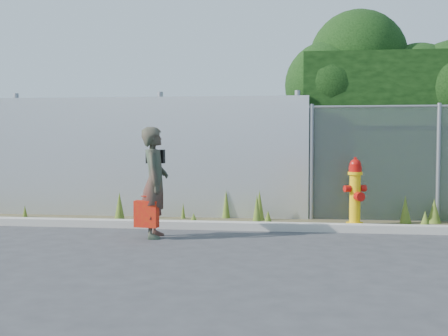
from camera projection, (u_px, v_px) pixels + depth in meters
name	position (u px, v px, depth m)	size (l,w,h in m)	color
ground	(234.00, 253.00, 7.09)	(80.00, 80.00, 0.00)	#363639
curb	(246.00, 226.00, 8.87)	(16.00, 0.22, 0.12)	#B0A99F
weed_strip	(281.00, 216.00, 9.46)	(16.00, 1.22, 0.55)	#4D442C
corrugated_fence	(78.00, 157.00, 10.42)	(8.50, 0.21, 2.30)	#B7BABE
fire_hydrant	(355.00, 193.00, 9.24)	(0.38, 0.34, 1.14)	yellow
woman	(155.00, 182.00, 8.15)	(0.59, 0.39, 1.61)	#0E593C
red_tote_bag	(146.00, 214.00, 8.03)	(0.35, 0.13, 0.45)	#BA320A
black_shoulder_bag	(155.00, 156.00, 8.30)	(0.27, 0.11, 0.20)	black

